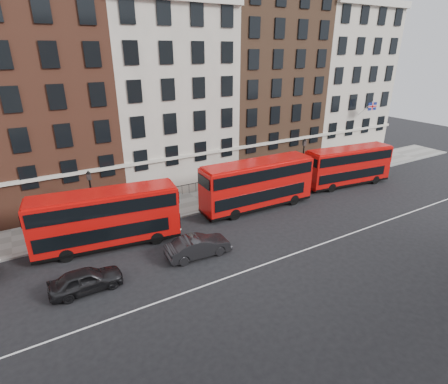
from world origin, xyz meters
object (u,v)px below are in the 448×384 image
bus_b (106,218)px  bus_d (348,165)px  traffic_light (363,153)px  car_rear (86,280)px  car_front (198,246)px  bus_c (257,184)px

bus_b → bus_d: bus_b is taller
bus_b → traffic_light: 31.75m
car_rear → traffic_light: size_ratio=1.37×
bus_b → traffic_light: bearing=11.9°
car_rear → bus_d: bearing=-80.6°
bus_b → traffic_light: size_ratio=3.39×
bus_d → car_front: bearing=-160.3°
traffic_light → bus_c: bearing=-172.7°
bus_b → traffic_light: (31.67, 2.25, -0.00)m
bus_b → car_rear: (-2.54, -4.83, -1.68)m
bus_d → car_front: bus_d is taller
bus_b → bus_c: bearing=7.8°
bus_c → traffic_light: bus_c is taller
bus_d → traffic_light: bearing=30.1°
car_front → car_rear: bearing=92.7°
bus_b → bus_c: (14.05, -0.00, 0.08)m
car_front → bus_c: bearing=-58.3°
bus_c → car_front: size_ratio=2.33×
bus_b → bus_c: size_ratio=0.98×
bus_c → bus_d: bearing=1.5°
bus_c → traffic_light: bearing=8.8°
bus_d → car_front: (-21.04, -4.82, -1.52)m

